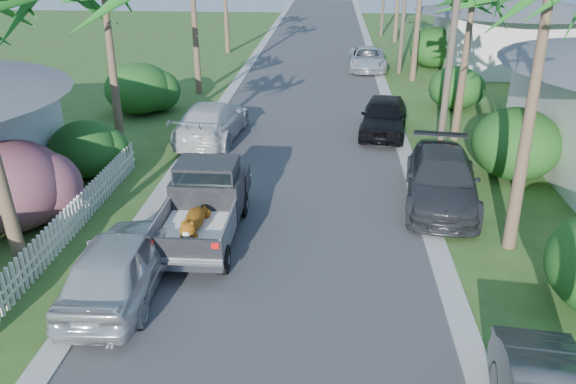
# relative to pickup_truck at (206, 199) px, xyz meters

# --- Properties ---
(road) EXTENTS (8.00, 100.00, 0.02)m
(road) POSITION_rel_pickup_truck_xyz_m (2.20, 18.86, -1.00)
(road) COLOR #38383A
(road) RESTS_ON ground
(curb_left) EXTENTS (0.60, 100.00, 0.06)m
(curb_left) POSITION_rel_pickup_truck_xyz_m (-2.10, 18.86, -0.98)
(curb_left) COLOR #A5A39E
(curb_left) RESTS_ON ground
(curb_right) EXTENTS (0.60, 100.00, 0.06)m
(curb_right) POSITION_rel_pickup_truck_xyz_m (6.50, 18.86, -0.98)
(curb_right) COLOR #A5A39E
(curb_right) RESTS_ON ground
(pickup_truck) EXTENTS (1.98, 5.12, 2.06)m
(pickup_truck) POSITION_rel_pickup_truck_xyz_m (0.00, 0.00, 0.00)
(pickup_truck) COLOR black
(pickup_truck) RESTS_ON ground
(parked_car_rm) EXTENTS (2.86, 5.65, 1.57)m
(parked_car_rm) POSITION_rel_pickup_truck_xyz_m (7.08, 2.48, -0.22)
(parked_car_rm) COLOR #303235
(parked_car_rm) RESTS_ON ground
(parked_car_rf) EXTENTS (2.51, 4.90, 1.59)m
(parked_car_rf) POSITION_rel_pickup_truck_xyz_m (5.80, 9.39, -0.21)
(parked_car_rf) COLOR black
(parked_car_rf) RESTS_ON ground
(parked_car_rd) EXTENTS (2.39, 5.08, 1.40)m
(parked_car_rd) POSITION_rel_pickup_truck_xyz_m (5.80, 22.69, -0.31)
(parked_car_rd) COLOR silver
(parked_car_rd) RESTS_ON ground
(parked_car_ln) EXTENTS (2.02, 4.74, 1.60)m
(parked_car_ln) POSITION_rel_pickup_truck_xyz_m (-1.40, -3.28, -0.21)
(parked_car_ln) COLOR silver
(parked_car_ln) RESTS_ON ground
(parked_car_lf) EXTENTS (2.66, 5.72, 1.62)m
(parked_car_lf) POSITION_rel_pickup_truck_xyz_m (-1.48, 8.10, -0.20)
(parked_car_lf) COLOR silver
(parked_car_lf) RESTS_ON ground
(shrub_l_b) EXTENTS (3.00, 3.30, 2.60)m
(shrub_l_b) POSITION_rel_pickup_truck_xyz_m (-5.60, -0.14, 0.29)
(shrub_l_b) COLOR #BC1A78
(shrub_l_b) RESTS_ON ground
(shrub_l_c) EXTENTS (2.40, 2.64, 2.00)m
(shrub_l_c) POSITION_rel_pickup_truck_xyz_m (-5.20, 3.86, -0.01)
(shrub_l_c) COLOR #13421A
(shrub_l_c) RESTS_ON ground
(shrub_l_d) EXTENTS (3.20, 3.52, 2.40)m
(shrub_l_d) POSITION_rel_pickup_truck_xyz_m (-5.80, 11.86, 0.19)
(shrub_l_d) COLOR #13421A
(shrub_l_d) RESTS_ON ground
(shrub_r_b) EXTENTS (3.00, 3.30, 2.50)m
(shrub_r_b) POSITION_rel_pickup_truck_xyz_m (10.00, 4.86, 0.24)
(shrub_r_b) COLOR #13421A
(shrub_r_b) RESTS_ON ground
(shrub_r_c) EXTENTS (2.60, 2.86, 2.10)m
(shrub_r_c) POSITION_rel_pickup_truck_xyz_m (9.70, 13.86, 0.04)
(shrub_r_c) COLOR #13421A
(shrub_r_c) RESTS_ON ground
(shrub_r_d) EXTENTS (3.20, 3.52, 2.60)m
(shrub_r_d) POSITION_rel_pickup_truck_xyz_m (10.20, 23.86, 0.29)
(shrub_r_d) COLOR #13421A
(shrub_r_d) RESTS_ON ground
(picket_fence) EXTENTS (0.10, 11.00, 1.00)m
(picket_fence) POSITION_rel_pickup_truck_xyz_m (-3.80, -0.64, -0.51)
(picket_fence) COLOR white
(picket_fence) RESTS_ON ground
(house_right_far) EXTENTS (9.00, 8.00, 4.60)m
(house_right_far) POSITION_rel_pickup_truck_xyz_m (15.20, 23.86, 1.11)
(house_right_far) COLOR silver
(house_right_far) RESTS_ON ground
(utility_pole_b) EXTENTS (1.60, 0.26, 9.00)m
(utility_pole_b) POSITION_rel_pickup_truck_xyz_m (7.80, 6.86, 3.59)
(utility_pole_b) COLOR brown
(utility_pole_b) RESTS_ON ground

